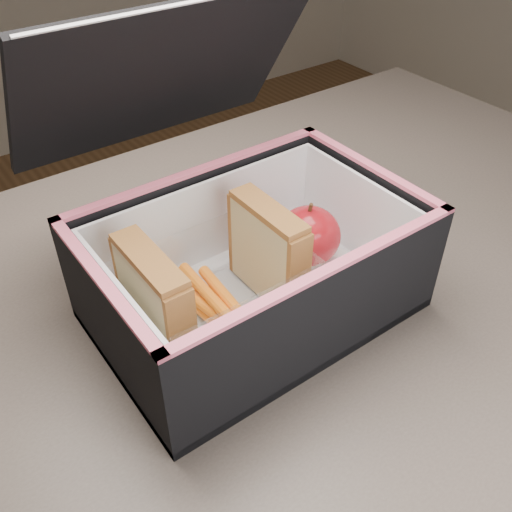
# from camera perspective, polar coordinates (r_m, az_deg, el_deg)

# --- Properties ---
(kitchen_table) EXTENTS (1.20, 0.80, 0.75)m
(kitchen_table) POSITION_cam_1_polar(r_m,az_deg,el_deg) (0.72, 3.64, -8.15)
(kitchen_table) COLOR #62554C
(kitchen_table) RESTS_ON ground
(lunch_bag) EXTENTS (0.32, 0.33, 0.30)m
(lunch_bag) POSITION_cam_1_polar(r_m,az_deg,el_deg) (0.58, -0.55, -0.13)
(lunch_bag) COLOR black
(lunch_bag) RESTS_ON kitchen_table
(plastic_tub) EXTENTS (0.18, 0.13, 0.07)m
(plastic_tub) POSITION_cam_1_polar(r_m,az_deg,el_deg) (0.57, -4.10, -3.54)
(plastic_tub) COLOR white
(plastic_tub) RESTS_ON lunch_bag
(sandwich_left) EXTENTS (0.03, 0.10, 0.11)m
(sandwich_left) POSITION_cam_1_polar(r_m,az_deg,el_deg) (0.54, -10.09, -4.61)
(sandwich_left) COLOR #CEBA7D
(sandwich_left) RESTS_ON plastic_tub
(sandwich_right) EXTENTS (0.03, 0.10, 0.11)m
(sandwich_right) POSITION_cam_1_polar(r_m,az_deg,el_deg) (0.59, 1.18, 0.47)
(sandwich_right) COLOR #CEBA7D
(sandwich_right) RESTS_ON plastic_tub
(carrot_sticks) EXTENTS (0.04, 0.16, 0.03)m
(carrot_sticks) POSITION_cam_1_polar(r_m,az_deg,el_deg) (0.58, -4.00, -5.06)
(carrot_sticks) COLOR orange
(carrot_sticks) RESTS_ON plastic_tub
(paper_napkin) EXTENTS (0.10, 0.10, 0.01)m
(paper_napkin) POSITION_cam_1_polar(r_m,az_deg,el_deg) (0.66, 5.48, -0.57)
(paper_napkin) COLOR white
(paper_napkin) RESTS_ON lunch_bag
(red_apple) EXTENTS (0.08, 0.08, 0.08)m
(red_apple) POSITION_cam_1_polar(r_m,az_deg,el_deg) (0.64, 5.26, 2.03)
(red_apple) COLOR maroon
(red_apple) RESTS_ON paper_napkin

